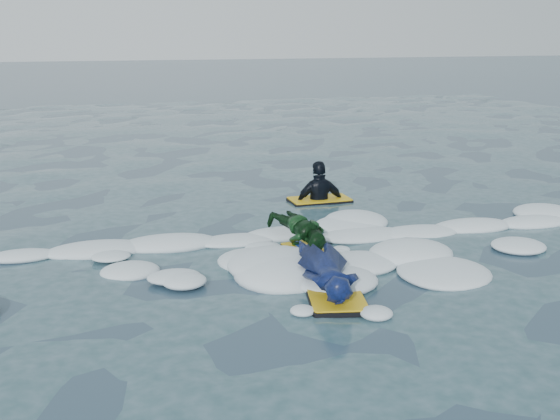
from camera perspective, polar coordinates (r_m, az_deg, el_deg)
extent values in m
plane|color=#19303C|center=(8.49, 0.82, -5.69)|extent=(120.00, 120.00, 0.00)
cube|color=black|center=(7.93, 4.45, -6.95)|extent=(0.82, 1.22, 0.06)
cube|color=gold|center=(7.92, 4.45, -6.69)|extent=(0.79, 1.20, 0.02)
imported|color=navy|center=(8.08, 3.88, -4.94)|extent=(0.87, 1.76, 0.40)
cube|color=black|center=(9.44, 2.20, -3.39)|extent=(0.57, 0.87, 0.04)
cube|color=gold|center=(9.44, 2.20, -3.23)|extent=(0.55, 0.85, 0.01)
cube|color=#1838B4|center=(9.43, 2.20, -3.17)|extent=(0.27, 0.78, 0.00)
imported|color=#103C14|center=(9.56, 1.85, -1.75)|extent=(0.74, 1.28, 0.46)
cube|color=black|center=(12.17, 3.24, 0.76)|extent=(1.08, 0.62, 0.05)
cube|color=gold|center=(12.17, 3.24, 0.92)|extent=(1.06, 0.60, 0.02)
imported|color=black|center=(12.20, 3.23, 0.33)|extent=(0.93, 0.40, 1.58)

